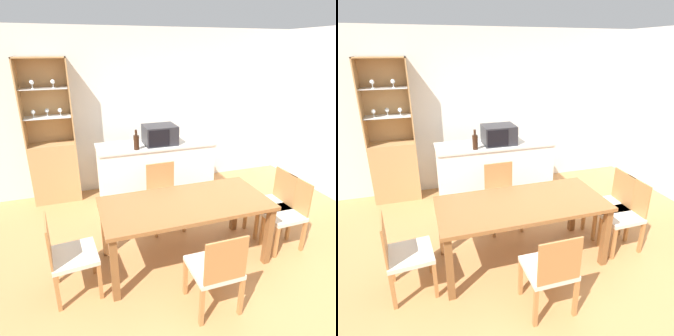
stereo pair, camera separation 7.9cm
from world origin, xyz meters
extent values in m
plane|color=#B27A47|center=(0.00, 0.00, 0.00)|extent=(18.00, 18.00, 0.00)
cube|color=silver|center=(0.00, 2.63, 1.27)|extent=(6.80, 0.06, 2.55)
cube|color=white|center=(-0.12, 1.92, 0.45)|extent=(1.70, 0.57, 0.90)
cube|color=beige|center=(-0.12, 1.92, 0.91)|extent=(1.73, 0.60, 0.03)
cube|color=tan|center=(-1.58, 2.43, 0.46)|extent=(0.68, 0.34, 0.92)
cube|color=tan|center=(-1.58, 2.59, 1.53)|extent=(0.68, 0.02, 1.22)
cube|color=tan|center=(-1.92, 2.43, 1.53)|extent=(0.02, 0.34, 1.22)
cube|color=tan|center=(-1.25, 2.43, 1.53)|extent=(0.02, 0.34, 1.22)
cube|color=tan|center=(-1.58, 2.43, 2.13)|extent=(0.68, 0.34, 0.02)
cube|color=white|center=(-1.58, 2.43, 1.32)|extent=(0.64, 0.30, 0.01)
cube|color=white|center=(-1.58, 2.43, 1.72)|extent=(0.64, 0.30, 0.01)
cylinder|color=white|center=(-1.76, 2.39, 1.33)|extent=(0.04, 0.04, 0.01)
cylinder|color=white|center=(-1.76, 2.39, 1.36)|extent=(0.01, 0.01, 0.06)
sphere|color=white|center=(-1.76, 2.39, 1.41)|extent=(0.06, 0.06, 0.06)
cylinder|color=white|center=(-1.72, 2.39, 1.73)|extent=(0.04, 0.04, 0.01)
cylinder|color=white|center=(-1.72, 2.39, 1.76)|extent=(0.01, 0.01, 0.06)
sphere|color=white|center=(-1.72, 2.39, 1.81)|extent=(0.06, 0.06, 0.06)
cylinder|color=white|center=(-1.58, 2.46, 1.33)|extent=(0.04, 0.04, 0.01)
cylinder|color=white|center=(-1.58, 2.46, 1.36)|extent=(0.01, 0.01, 0.06)
sphere|color=white|center=(-1.58, 2.46, 1.41)|extent=(0.06, 0.06, 0.06)
cylinder|color=white|center=(-1.45, 2.39, 1.73)|extent=(0.04, 0.04, 0.01)
cylinder|color=white|center=(-1.45, 2.39, 1.76)|extent=(0.01, 0.01, 0.06)
sphere|color=white|center=(-1.45, 2.39, 1.81)|extent=(0.06, 0.06, 0.06)
cylinder|color=white|center=(-1.40, 2.40, 1.33)|extent=(0.04, 0.04, 0.01)
cylinder|color=white|center=(-1.40, 2.40, 1.36)|extent=(0.01, 0.01, 0.06)
sphere|color=white|center=(-1.40, 2.40, 1.41)|extent=(0.06, 0.06, 0.06)
cube|color=brown|center=(-0.23, 0.43, 0.70)|extent=(1.79, 0.83, 0.04)
cube|color=brown|center=(-1.06, 0.08, 0.34)|extent=(0.07, 0.07, 0.68)
cube|color=brown|center=(0.61, 0.08, 0.34)|extent=(0.07, 0.07, 0.68)
cube|color=brown|center=(-1.06, 0.79, 0.34)|extent=(0.07, 0.07, 0.68)
cube|color=brown|center=(0.61, 0.79, 0.34)|extent=(0.07, 0.07, 0.68)
cube|color=beige|center=(0.95, 0.31, 0.42)|extent=(0.43, 0.43, 0.05)
cube|color=#A8703D|center=(1.15, 0.31, 0.64)|extent=(0.03, 0.39, 0.40)
cube|color=#A8703D|center=(0.76, 0.11, 0.20)|extent=(0.04, 0.04, 0.40)
cube|color=#A8703D|center=(0.75, 0.49, 0.20)|extent=(0.04, 0.04, 0.40)
cube|color=#A8703D|center=(1.14, 0.12, 0.20)|extent=(0.04, 0.04, 0.40)
cube|color=#A8703D|center=(1.13, 0.50, 0.20)|extent=(0.04, 0.04, 0.40)
cube|color=beige|center=(-0.23, -0.26, 0.42)|extent=(0.42, 0.42, 0.05)
cube|color=#A8703D|center=(-0.23, -0.46, 0.64)|extent=(0.39, 0.02, 0.40)
cube|color=#A8703D|center=(-0.42, -0.07, 0.20)|extent=(0.04, 0.04, 0.40)
cube|color=#A8703D|center=(-0.04, -0.07, 0.20)|extent=(0.04, 0.04, 0.40)
cube|color=#A8703D|center=(-0.42, -0.45, 0.20)|extent=(0.04, 0.04, 0.40)
cube|color=#A8703D|center=(-0.04, -0.45, 0.20)|extent=(0.04, 0.04, 0.40)
cube|color=beige|center=(-1.40, 0.31, 0.42)|extent=(0.45, 0.45, 0.05)
cube|color=#A8703D|center=(-1.60, 0.29, 0.64)|extent=(0.05, 0.39, 0.40)
cube|color=#A8703D|center=(-1.23, 0.51, 0.20)|extent=(0.04, 0.04, 0.40)
cube|color=#A8703D|center=(-1.20, 0.13, 0.20)|extent=(0.04, 0.04, 0.40)
cube|color=#A8703D|center=(-1.61, 0.48, 0.20)|extent=(0.04, 0.04, 0.40)
cube|color=#A8703D|center=(-1.58, 0.10, 0.20)|extent=(0.04, 0.04, 0.40)
cube|color=beige|center=(0.95, 0.56, 0.42)|extent=(0.43, 0.43, 0.05)
cube|color=#A8703D|center=(1.15, 0.55, 0.64)|extent=(0.02, 0.39, 0.40)
cube|color=#A8703D|center=(0.75, 0.37, 0.20)|extent=(0.04, 0.04, 0.40)
cube|color=#A8703D|center=(0.76, 0.75, 0.20)|extent=(0.04, 0.04, 0.40)
cube|color=#A8703D|center=(1.13, 0.36, 0.20)|extent=(0.04, 0.04, 0.40)
cube|color=#A8703D|center=(1.14, 0.74, 0.20)|extent=(0.04, 0.04, 0.40)
cube|color=beige|center=(-0.23, 1.13, 0.42)|extent=(0.43, 0.43, 0.05)
cube|color=#A8703D|center=(-0.23, 1.33, 0.64)|extent=(0.39, 0.03, 0.40)
cube|color=#A8703D|center=(-0.03, 0.94, 0.20)|extent=(0.04, 0.04, 0.40)
cube|color=#A8703D|center=(-0.41, 0.93, 0.20)|extent=(0.04, 0.04, 0.40)
cube|color=#A8703D|center=(-0.04, 1.32, 0.20)|extent=(0.04, 0.04, 0.40)
cube|color=#A8703D|center=(-0.42, 1.31, 0.20)|extent=(0.04, 0.04, 0.40)
cube|color=#232328|center=(-0.06, 1.89, 1.07)|extent=(0.47, 0.38, 0.28)
cube|color=black|center=(-0.13, 1.69, 1.07)|extent=(0.30, 0.01, 0.24)
cylinder|color=black|center=(-0.45, 1.72, 1.03)|extent=(0.08, 0.08, 0.20)
cylinder|color=black|center=(-0.45, 1.72, 1.17)|extent=(0.03, 0.03, 0.08)
camera|label=1|loc=(-1.30, -2.17, 2.24)|focal=32.00mm
camera|label=2|loc=(-1.22, -2.20, 2.24)|focal=32.00mm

